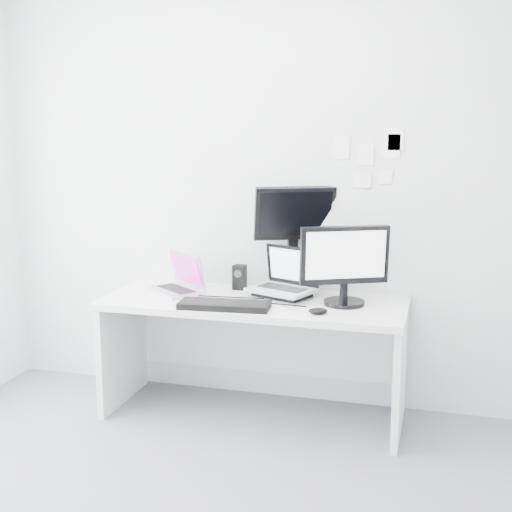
% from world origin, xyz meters
% --- Properties ---
extents(back_wall, '(3.60, 0.00, 3.60)m').
position_xyz_m(back_wall, '(0.00, 1.60, 1.35)').
color(back_wall, silver).
rests_on(back_wall, ground).
extents(desk, '(1.80, 0.70, 0.73)m').
position_xyz_m(desk, '(0.00, 1.25, 0.36)').
color(desk, silver).
rests_on(desk, ground).
extents(macbook, '(0.43, 0.41, 0.26)m').
position_xyz_m(macbook, '(-0.52, 1.29, 0.86)').
color(macbook, silver).
rests_on(macbook, desk).
extents(speaker, '(0.10, 0.10, 0.15)m').
position_xyz_m(speaker, '(-0.16, 1.48, 0.81)').
color(speaker, black).
rests_on(speaker, desk).
extents(dell_laptop, '(0.45, 0.40, 0.31)m').
position_xyz_m(dell_laptop, '(0.14, 1.37, 0.88)').
color(dell_laptop, '#A8ABAF').
rests_on(dell_laptop, desk).
extents(rear_monitor, '(0.53, 0.37, 0.68)m').
position_xyz_m(rear_monitor, '(0.17, 1.56, 1.07)').
color(rear_monitor, black).
rests_on(rear_monitor, desk).
extents(samsung_monitor, '(0.57, 0.44, 0.48)m').
position_xyz_m(samsung_monitor, '(0.53, 1.28, 0.97)').
color(samsung_monitor, black).
rests_on(samsung_monitor, desk).
extents(keyboard, '(0.53, 0.23, 0.03)m').
position_xyz_m(keyboard, '(-0.11, 1.02, 0.75)').
color(keyboard, black).
rests_on(keyboard, desk).
extents(mouse, '(0.12, 0.10, 0.04)m').
position_xyz_m(mouse, '(0.43, 1.04, 0.75)').
color(mouse, black).
rests_on(mouse, desk).
extents(wall_note_0, '(0.10, 0.00, 0.14)m').
position_xyz_m(wall_note_0, '(0.45, 1.59, 1.62)').
color(wall_note_0, white).
rests_on(wall_note_0, back_wall).
extents(wall_note_1, '(0.09, 0.00, 0.13)m').
position_xyz_m(wall_note_1, '(0.60, 1.59, 1.58)').
color(wall_note_1, white).
rests_on(wall_note_1, back_wall).
extents(wall_note_2, '(0.10, 0.00, 0.14)m').
position_xyz_m(wall_note_2, '(0.75, 1.59, 1.63)').
color(wall_note_2, white).
rests_on(wall_note_2, back_wall).
extents(wall_note_3, '(0.11, 0.00, 0.08)m').
position_xyz_m(wall_note_3, '(0.58, 1.59, 1.42)').
color(wall_note_3, white).
rests_on(wall_note_3, back_wall).
extents(wall_note_4, '(0.09, 0.00, 0.13)m').
position_xyz_m(wall_note_4, '(0.77, 1.59, 1.67)').
color(wall_note_4, white).
rests_on(wall_note_4, back_wall).
extents(wall_note_5, '(0.08, 0.00, 0.09)m').
position_xyz_m(wall_note_5, '(0.72, 1.59, 1.45)').
color(wall_note_5, white).
rests_on(wall_note_5, back_wall).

